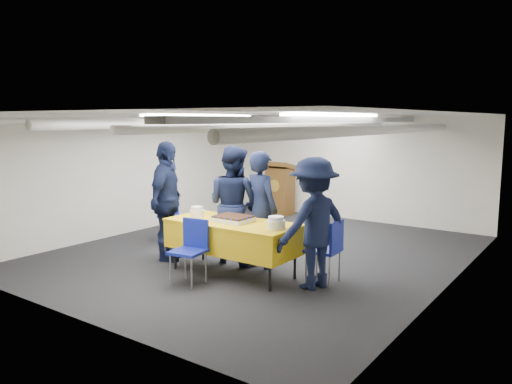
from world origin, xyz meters
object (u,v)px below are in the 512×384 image
Objects in this scene: chair_left at (169,212)px; chair_near at (192,244)px; podium at (280,188)px; sailor_c at (167,201)px; sailor_d at (313,223)px; sailor_b at (233,205)px; serving_table at (233,236)px; sheet_cake at (233,219)px; chair_right at (329,245)px; sailor_a at (261,209)px.

chair_near is at bearing -37.94° from chair_left.
sailor_c is (0.61, -4.24, 0.32)m from podium.
sailor_b is at bearing -83.12° from sailor_d.
sheet_cake is at bearing -25.96° from serving_table.
chair_near is 1.00× the size of chair_right.
sailor_c is (-2.63, -0.42, 0.41)m from chair_right.
sailor_a is 1.18m from sailor_d.
chair_right is at bearing -7.67° from chair_left.
chair_left is 1.87m from sailor_b.
chair_right reaches higher than sheet_cake.
sailor_b is at bearing 21.48° from sailor_a.
sailor_b reaches higher than sailor_a.
chair_right reaches higher than serving_table.
chair_left reaches higher than serving_table.
chair_near is 1.20m from sailor_b.
sheet_cake is 0.30× the size of sailor_a.
chair_near is at bearing -42.38° from sailor_d.
sailor_c reaches higher than chair_right.
chair_right is (1.30, 0.43, -0.28)m from sheet_cake.
podium reaches higher than chair_right.
podium is at bearing 130.34° from chair_right.
sailor_d is at bearing 168.63° from sailor_b.
sailor_c is at bearing 35.71° from sailor_a.
chair_right is at bearing 178.27° from sailor_d.
sheet_cake is 0.64m from sailor_b.
serving_table is at bearing 70.72° from chair_near.
sailor_b is (-0.16, 1.12, 0.38)m from chair_near.
podium is at bearing -123.52° from sailor_d.
sheet_cake is at bearing -63.26° from sailor_d.
sailor_d is (2.53, 0.16, -0.07)m from sailor_c.
podium is 5.01m from chair_right.
sailor_a is 0.93× the size of sailor_c.
sheet_cake reaches higher than serving_table.
sailor_c is at bearing 28.42° from sailor_b.
podium is at bearing -46.74° from sailor_a.
sailor_a reaches higher than sheet_cake.
chair_right is 0.44m from sailor_d.
sailor_b is at bearing -12.43° from chair_left.
serving_table is 1.55× the size of podium.
chair_near is 1.86m from chair_right.
chair_near is 1.67m from sailor_d.
chair_near is 1.27m from sailor_a.
sailor_d reaches higher than sheet_cake.
serving_table is at bearing 93.70° from sailor_a.
chair_left is (-2.18, 0.90, -0.28)m from sheet_cake.
chair_right is at bearing 34.42° from chair_near.
sailor_c is (0.85, -0.89, 0.41)m from chair_left.
serving_table is 0.65m from sailor_a.
chair_right is 0.50× the size of sailor_a.
sailor_b reaches higher than chair_left.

